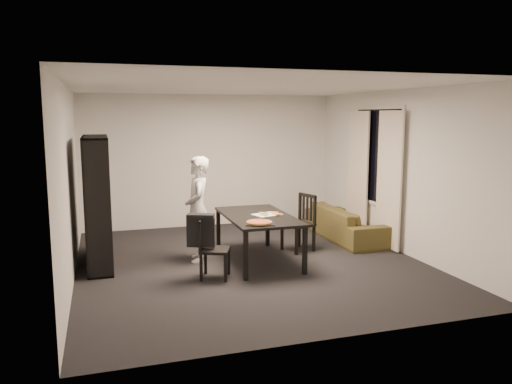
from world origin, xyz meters
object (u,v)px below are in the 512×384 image
object	(u,v)px
chair_right	(302,218)
pepperoni_pizza	(259,222)
chair_left	(209,244)
baking_tray	(260,223)
bookshelf	(98,201)
sofa	(346,223)
person	(198,209)
dining_table	(258,219)

from	to	relation	value
chair_right	pepperoni_pizza	size ratio (longest dim) A/B	2.64
chair_left	baking_tray	world-z (taller)	chair_left
bookshelf	chair_left	distance (m)	1.87
sofa	person	bearing A→B (deg)	101.30
dining_table	chair_left	xyz separation A→B (m)	(-0.87, -0.55, -0.18)
chair_left	pepperoni_pizza	distance (m)	0.75
pepperoni_pizza	sofa	distance (m)	2.61
pepperoni_pizza	bookshelf	bearing A→B (deg)	151.06
dining_table	person	xyz separation A→B (m)	(-0.86, 0.31, 0.15)
chair_left	baking_tray	bearing A→B (deg)	-70.09
dining_table	person	world-z (taller)	person
sofa	chair_right	bearing A→B (deg)	114.13
chair_right	dining_table	bearing A→B (deg)	-83.65
baking_tray	dining_table	bearing A→B (deg)	75.30
bookshelf	sofa	size ratio (longest dim) A/B	0.96
chair_left	bookshelf	bearing A→B (deg)	73.53
chair_left	chair_right	size ratio (longest dim) A/B	0.89
dining_table	chair_right	xyz separation A→B (m)	(0.89, 0.40, -0.12)
chair_left	chair_right	xyz separation A→B (m)	(1.76, 0.95, 0.06)
bookshelf	chair_left	size ratio (longest dim) A/B	2.32
sofa	bookshelf	bearing A→B (deg)	94.06
chair_right	pepperoni_pizza	world-z (taller)	chair_right
chair_right	sofa	size ratio (longest dim) A/B	0.47
chair_left	sofa	size ratio (longest dim) A/B	0.42
baking_tray	sofa	bearing A→B (deg)	34.69
baking_tray	chair_left	bearing A→B (deg)	178.06
sofa	chair_left	bearing A→B (deg)	116.86
chair_right	bookshelf	bearing A→B (deg)	-111.03
dining_table	pepperoni_pizza	xyz separation A→B (m)	(-0.17, -0.60, 0.09)
chair_right	sofa	distance (m)	1.18
dining_table	chair_right	distance (m)	0.98
bookshelf	pepperoni_pizza	bearing A→B (deg)	-28.94
baking_tray	pepperoni_pizza	size ratio (longest dim) A/B	1.14
dining_table	baking_tray	size ratio (longest dim) A/B	4.27
bookshelf	person	distance (m)	1.47
bookshelf	sofa	xyz separation A→B (m)	(4.23, 0.30, -0.66)
person	pepperoni_pizza	bearing A→B (deg)	44.20
bookshelf	pepperoni_pizza	size ratio (longest dim) A/B	5.43
baking_tray	pepperoni_pizza	world-z (taller)	pepperoni_pizza
person	baking_tray	distance (m)	1.14
chair_right	sofa	bearing A→B (deg)	96.18
bookshelf	dining_table	distance (m)	2.38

